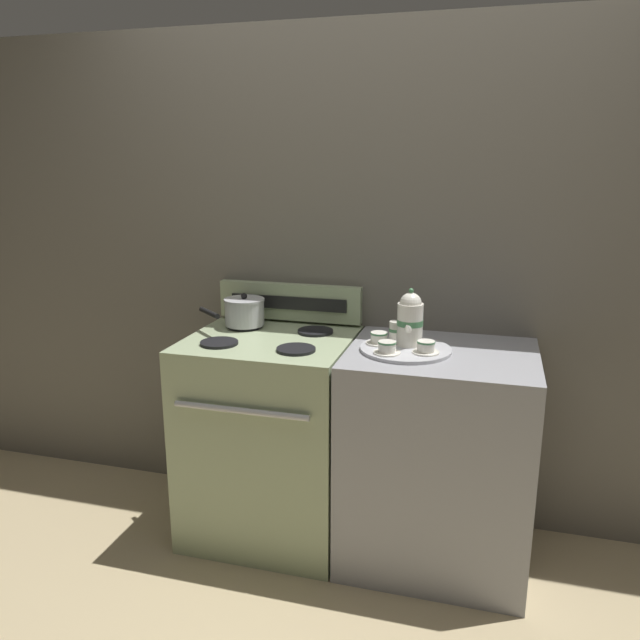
{
  "coord_description": "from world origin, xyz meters",
  "views": [
    {
      "loc": [
        0.52,
        -2.38,
        1.64
      ],
      "look_at": [
        -0.17,
        0.06,
        0.98
      ],
      "focal_mm": 35.0,
      "sensor_mm": 36.0,
      "label": 1
    }
  ],
  "objects_px": {
    "teacup_front": "(426,347)",
    "creamer_jug": "(396,330)",
    "teapot": "(410,319)",
    "teacup_right": "(379,338)",
    "stove": "(271,436)",
    "serving_tray": "(406,349)",
    "teacup_left": "(387,347)",
    "saucepan": "(244,312)"
  },
  "relations": [
    {
      "from": "teacup_left",
      "to": "teacup_right",
      "type": "xyz_separation_m",
      "value": [
        -0.05,
        0.11,
        0.0
      ]
    },
    {
      "from": "saucepan",
      "to": "teacup_right",
      "type": "xyz_separation_m",
      "value": [
        0.64,
        -0.14,
        -0.04
      ]
    },
    {
      "from": "teacup_right",
      "to": "creamer_jug",
      "type": "bearing_deg",
      "value": 62.29
    },
    {
      "from": "serving_tray",
      "to": "teapot",
      "type": "xyz_separation_m",
      "value": [
        0.01,
        0.04,
        0.11
      ]
    },
    {
      "from": "teacup_left",
      "to": "creamer_jug",
      "type": "bearing_deg",
      "value": 89.77
    },
    {
      "from": "teacup_right",
      "to": "saucepan",
      "type": "bearing_deg",
      "value": 167.62
    },
    {
      "from": "teacup_left",
      "to": "creamer_jug",
      "type": "xyz_separation_m",
      "value": [
        0.0,
        0.22,
        0.01
      ]
    },
    {
      "from": "teacup_right",
      "to": "teacup_left",
      "type": "bearing_deg",
      "value": -65.0
    },
    {
      "from": "teapot",
      "to": "teacup_right",
      "type": "xyz_separation_m",
      "value": [
        -0.12,
        -0.02,
        -0.08
      ]
    },
    {
      "from": "serving_tray",
      "to": "teapot",
      "type": "relative_size",
      "value": 1.56
    },
    {
      "from": "saucepan",
      "to": "creamer_jug",
      "type": "xyz_separation_m",
      "value": [
        0.69,
        -0.04,
        -0.02
      ]
    },
    {
      "from": "teacup_right",
      "to": "creamer_jug",
      "type": "distance_m",
      "value": 0.12
    },
    {
      "from": "stove",
      "to": "teacup_front",
      "type": "height_order",
      "value": "teacup_front"
    },
    {
      "from": "saucepan",
      "to": "serving_tray",
      "type": "relative_size",
      "value": 0.79
    },
    {
      "from": "saucepan",
      "to": "serving_tray",
      "type": "height_order",
      "value": "saucepan"
    },
    {
      "from": "stove",
      "to": "teapot",
      "type": "distance_m",
      "value": 0.82
    },
    {
      "from": "stove",
      "to": "saucepan",
      "type": "height_order",
      "value": "saucepan"
    },
    {
      "from": "serving_tray",
      "to": "teacup_left",
      "type": "bearing_deg",
      "value": -121.56
    },
    {
      "from": "teapot",
      "to": "teacup_left",
      "type": "height_order",
      "value": "teapot"
    },
    {
      "from": "teacup_right",
      "to": "creamer_jug",
      "type": "height_order",
      "value": "creamer_jug"
    },
    {
      "from": "serving_tray",
      "to": "teacup_left",
      "type": "relative_size",
      "value": 3.44
    },
    {
      "from": "teacup_left",
      "to": "teacup_front",
      "type": "height_order",
      "value": "same"
    },
    {
      "from": "teapot",
      "to": "teacup_right",
      "type": "distance_m",
      "value": 0.15
    },
    {
      "from": "stove",
      "to": "saucepan",
      "type": "distance_m",
      "value": 0.56
    },
    {
      "from": "stove",
      "to": "teacup_left",
      "type": "height_order",
      "value": "teacup_left"
    },
    {
      "from": "teacup_right",
      "to": "teacup_front",
      "type": "distance_m",
      "value": 0.21
    },
    {
      "from": "teapot",
      "to": "creamer_jug",
      "type": "distance_m",
      "value": 0.13
    },
    {
      "from": "teacup_right",
      "to": "teacup_front",
      "type": "bearing_deg",
      "value": -19.03
    },
    {
      "from": "serving_tray",
      "to": "creamer_jug",
      "type": "relative_size",
      "value": 4.97
    },
    {
      "from": "teacup_left",
      "to": "stove",
      "type": "bearing_deg",
      "value": 167.31
    },
    {
      "from": "teacup_front",
      "to": "saucepan",
      "type": "bearing_deg",
      "value": 166.02
    },
    {
      "from": "teapot",
      "to": "serving_tray",
      "type": "bearing_deg",
      "value": -101.54
    },
    {
      "from": "teacup_front",
      "to": "creamer_jug",
      "type": "distance_m",
      "value": 0.22
    },
    {
      "from": "teapot",
      "to": "teacup_front",
      "type": "bearing_deg",
      "value": -49.51
    },
    {
      "from": "teapot",
      "to": "teacup_left",
      "type": "bearing_deg",
      "value": -116.28
    },
    {
      "from": "teacup_front",
      "to": "creamer_jug",
      "type": "bearing_deg",
      "value": 129.86
    },
    {
      "from": "teacup_front",
      "to": "teapot",
      "type": "bearing_deg",
      "value": 130.49
    },
    {
      "from": "stove",
      "to": "serving_tray",
      "type": "bearing_deg",
      "value": -2.23
    },
    {
      "from": "stove",
      "to": "teacup_left",
      "type": "xyz_separation_m",
      "value": [
        0.52,
        -0.12,
        0.49
      ]
    },
    {
      "from": "saucepan",
      "to": "creamer_jug",
      "type": "distance_m",
      "value": 0.69
    },
    {
      "from": "serving_tray",
      "to": "creamer_jug",
      "type": "bearing_deg",
      "value": 115.59
    },
    {
      "from": "teacup_right",
      "to": "serving_tray",
      "type": "bearing_deg",
      "value": -9.21
    }
  ]
}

